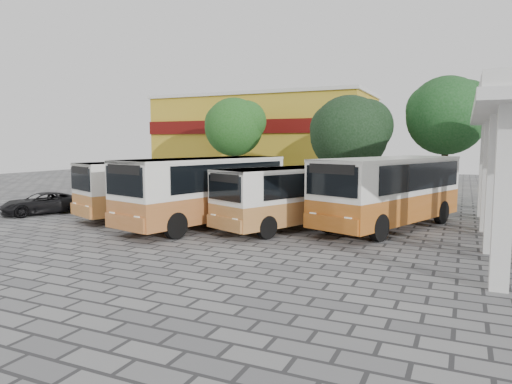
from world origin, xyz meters
The scene contains 10 objects.
ground centered at (0.00, 0.00, 0.00)m, with size 90.00×90.00×0.00m, color #5E5D60.
shophouse_block centered at (-11.00, 25.99, 4.16)m, with size 20.40×10.40×8.30m.
bus_far_left centered at (-7.46, 3.69, 1.63)m, with size 5.23×8.38×2.82m.
bus_centre_left centered at (-3.70, 2.27, 1.78)m, with size 4.66×9.01×3.08m.
bus_centre_right centered at (0.04, 3.40, 1.55)m, with size 5.09×8.00×2.69m.
bus_far_right centered at (3.96, 5.18, 1.80)m, with size 5.50×9.23×3.11m.
tree_left centered at (-9.35, 16.20, 5.13)m, with size 4.73×4.50×7.24m.
tree_middle centered at (0.31, 13.22, 4.46)m, with size 5.10×4.86×6.74m.
tree_right centered at (5.86, 14.98, 5.57)m, with size 5.01×4.78×7.81m.
parked_car centered at (-13.45, 1.69, 0.57)m, with size 1.88×4.07×1.13m, color black.
Camera 1 is at (6.93, -15.39, 3.74)m, focal length 32.00 mm.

